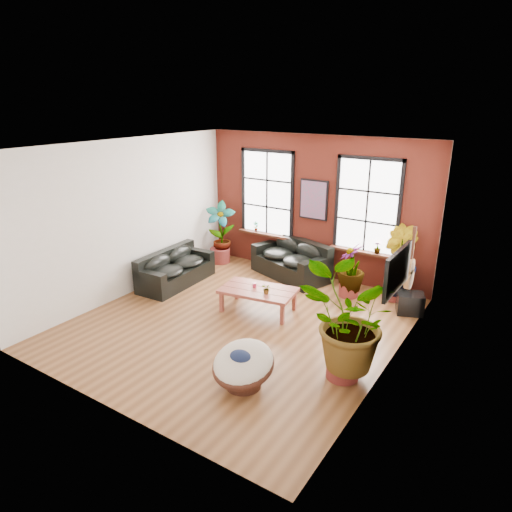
{
  "coord_description": "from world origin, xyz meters",
  "views": [
    {
      "loc": [
        4.79,
        -6.77,
        4.32
      ],
      "look_at": [
        0.0,
        0.6,
        1.25
      ],
      "focal_mm": 32.0,
      "sensor_mm": 36.0,
      "label": 1
    }
  ],
  "objects_px": {
    "sofa_back": "(292,260)",
    "coffee_table": "(258,292)",
    "sofa_left": "(174,269)",
    "papasan_chair": "(243,365)"
  },
  "relations": [
    {
      "from": "sofa_back",
      "to": "coffee_table",
      "type": "relative_size",
      "value": 1.33
    },
    {
      "from": "sofa_left",
      "to": "coffee_table",
      "type": "relative_size",
      "value": 1.25
    },
    {
      "from": "coffee_table",
      "to": "papasan_chair",
      "type": "relative_size",
      "value": 1.66
    },
    {
      "from": "coffee_table",
      "to": "papasan_chair",
      "type": "xyz_separation_m",
      "value": [
        1.26,
        -2.39,
        -0.06
      ]
    },
    {
      "from": "sofa_back",
      "to": "papasan_chair",
      "type": "bearing_deg",
      "value": -51.29
    },
    {
      "from": "sofa_back",
      "to": "coffee_table",
      "type": "xyz_separation_m",
      "value": [
        0.36,
        -2.17,
        0.02
      ]
    },
    {
      "from": "sofa_left",
      "to": "papasan_chair",
      "type": "distance_m",
      "value": 4.59
    },
    {
      "from": "sofa_back",
      "to": "coffee_table",
      "type": "bearing_deg",
      "value": -61.37
    },
    {
      "from": "sofa_left",
      "to": "coffee_table",
      "type": "distance_m",
      "value": 2.55
    },
    {
      "from": "sofa_left",
      "to": "papasan_chair",
      "type": "xyz_separation_m",
      "value": [
        3.8,
        -2.57,
        0.02
      ]
    }
  ]
}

